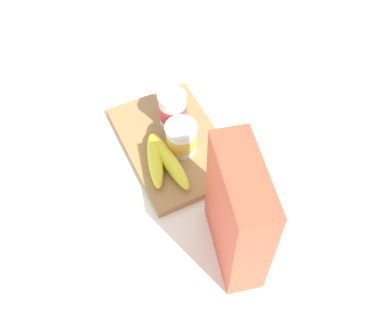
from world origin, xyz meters
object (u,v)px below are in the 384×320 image
cereal_box (238,214)px  yogurt_cup_front (173,110)px  yogurt_cup_back (181,138)px  banana_bunch (163,160)px  cutting_board (173,143)px

cereal_box → yogurt_cup_front: 0.36m
yogurt_cup_back → banana_bunch: 0.07m
cereal_box → yogurt_cup_front: size_ratio=2.88×
cereal_box → cutting_board: bearing=-166.3°
cereal_box → banana_bunch: cereal_box is taller
cutting_board → yogurt_cup_back: bearing=16.2°
yogurt_cup_front → yogurt_cup_back: bearing=-11.0°
yogurt_cup_front → banana_bunch: (0.11, -0.08, -0.03)m
cutting_board → cereal_box: 0.33m
banana_bunch → yogurt_cup_front: bearing=144.8°
yogurt_cup_back → banana_bunch: size_ratio=0.42×
cereal_box → banana_bunch: size_ratio=1.47×
banana_bunch → cereal_box: bearing=11.9°
cereal_box → yogurt_cup_back: cereal_box is taller
cutting_board → banana_bunch: bearing=-42.8°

